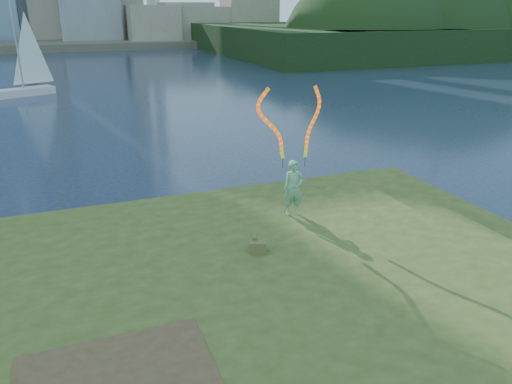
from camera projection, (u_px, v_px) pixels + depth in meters
name	position (u px, v px, depth m)	size (l,w,h in m)	color
ground	(202.00, 303.00, 11.67)	(320.00, 320.00, 0.00)	#18243C
grassy_knoll	(233.00, 350.00, 9.55)	(20.00, 18.00, 0.80)	#344317
far_shore	(67.00, 41.00, 94.46)	(320.00, 40.00, 1.20)	brown
wooded_hill	(448.00, 47.00, 84.29)	(78.00, 50.00, 63.00)	black
woman_with_ribbons	(294.00, 168.00, 14.15)	(2.03, 0.52, 4.02)	#177C39
canvas_bag	(257.00, 246.00, 12.30)	(0.48, 0.55, 0.39)	brown
sailboat	(25.00, 79.00, 38.88)	(4.65, 3.10, 7.18)	silver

